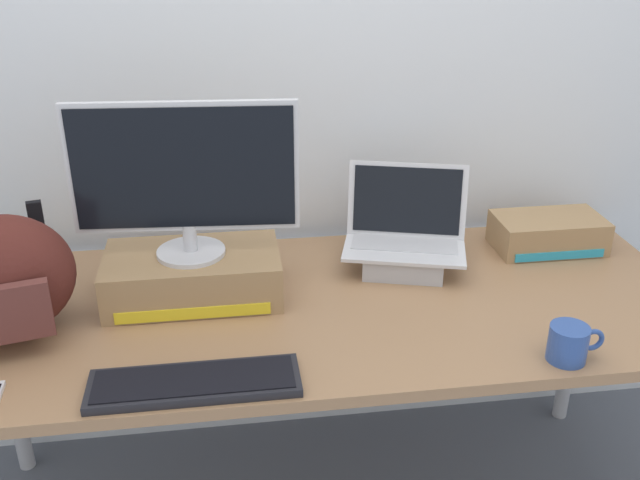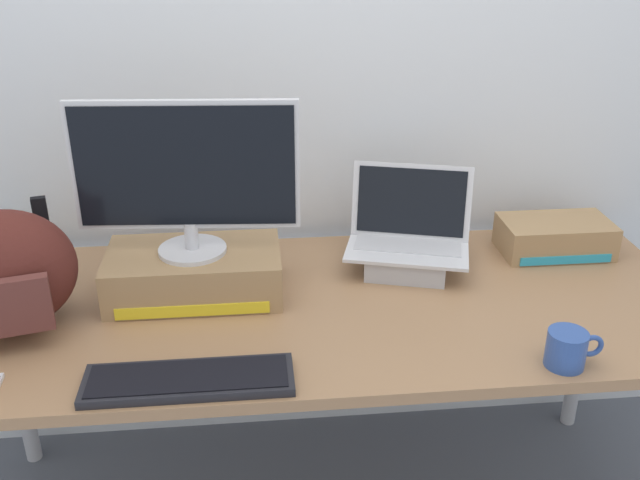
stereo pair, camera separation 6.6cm
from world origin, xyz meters
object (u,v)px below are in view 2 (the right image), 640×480
coffee_mug (567,349)px  external_keyboard (189,380)px  toner_box_yellow (195,273)px  desktop_monitor (186,175)px  toner_box_cyan (555,237)px  open_laptop (408,249)px  messenger_backpack (5,272)px

coffee_mug → external_keyboard: bearing=179.1°
toner_box_yellow → coffee_mug: bearing=-26.3°
desktop_monitor → toner_box_cyan: (1.05, 0.15, -0.29)m
desktop_monitor → coffee_mug: 0.99m
toner_box_yellow → open_laptop: bearing=8.8°
open_laptop → messenger_backpack: messenger_backpack is taller
external_keyboard → toner_box_cyan: size_ratio=1.42×
desktop_monitor → open_laptop: bearing=13.3°
toner_box_yellow → messenger_backpack: (-0.43, -0.12, 0.09)m
messenger_backpack → toner_box_cyan: 1.52m
external_keyboard → coffee_mug: coffee_mug is taller
desktop_monitor → open_laptop: 0.66m
open_laptop → toner_box_cyan: size_ratio=1.21×
toner_box_cyan → coffee_mug: bearing=-109.7°
toner_box_yellow → external_keyboard: toner_box_yellow is taller
toner_box_yellow → desktop_monitor: (-0.00, -0.00, 0.28)m
toner_box_yellow → toner_box_cyan: size_ratio=1.42×
external_keyboard → coffee_mug: bearing=-1.0°
external_keyboard → coffee_mug: size_ratio=3.45×
desktop_monitor → toner_box_cyan: bearing=12.6°
external_keyboard → toner_box_cyan: 1.19m
open_laptop → coffee_mug: size_ratio=2.93×
external_keyboard → toner_box_yellow: bearing=90.9°
desktop_monitor → toner_box_cyan: 1.10m
toner_box_yellow → toner_box_cyan: bearing=8.1°
messenger_backpack → coffee_mug: size_ratio=2.86×
open_laptop → external_keyboard: (-0.59, -0.50, -0.05)m
toner_box_yellow → messenger_backpack: messenger_backpack is taller
toner_box_yellow → open_laptop: size_ratio=1.18×
open_laptop → coffee_mug: open_laptop is taller
external_keyboard → messenger_backpack: size_ratio=1.21×
open_laptop → toner_box_yellow: bearing=-155.4°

